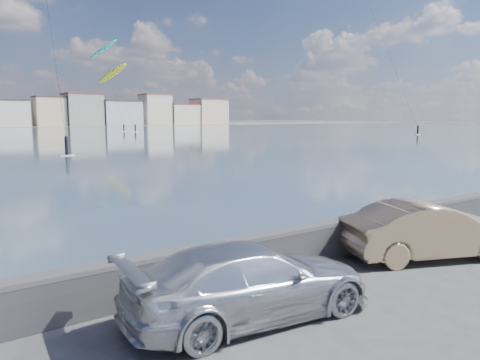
# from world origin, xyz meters

# --- Properties ---
(ground) EXTENTS (700.00, 700.00, 0.00)m
(ground) POSITION_xyz_m (0.00, 0.00, 0.00)
(ground) COLOR #333335
(ground) RESTS_ON ground
(seawall) EXTENTS (400.00, 0.36, 1.08)m
(seawall) POSITION_xyz_m (0.00, 2.70, 0.58)
(seawall) COLOR #28282B
(seawall) RESTS_ON ground
(car_silver) EXTENTS (5.24, 2.59, 1.46)m
(car_silver) POSITION_xyz_m (-1.03, 0.86, 0.73)
(car_silver) COLOR #BABDC2
(car_silver) RESTS_ON ground
(car_champagne) EXTENTS (5.03, 3.35, 1.57)m
(car_champagne) POSITION_xyz_m (5.31, 1.08, 0.78)
(car_champagne) COLOR tan
(car_champagne) RESTS_ON ground
(kitesurfer_10) EXTENTS (7.68, 18.18, 18.50)m
(kitesurfer_10) POSITION_xyz_m (40.84, 117.24, 15.07)
(kitesurfer_10) COLOR yellow
(kitesurfer_10) RESTS_ON ground
(kitesurfer_13) EXTENTS (7.83, 15.19, 24.57)m
(kitesurfer_13) POSITION_xyz_m (39.02, 118.68, 21.33)
(kitesurfer_13) COLOR #19BFBF
(kitesurfer_13) RESTS_ON ground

